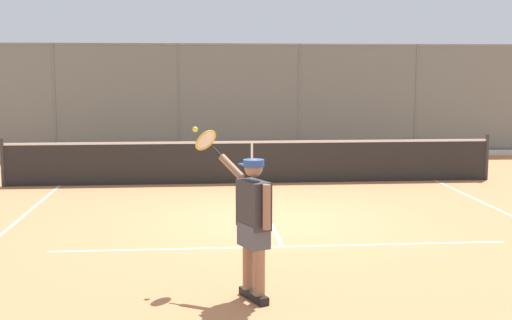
% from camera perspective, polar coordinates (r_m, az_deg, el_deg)
% --- Properties ---
extents(ground_plane, '(60.00, 60.00, 0.00)m').
position_cam_1_polar(ground_plane, '(11.57, 1.16, -5.12)').
color(ground_plane, '#C67A4C').
extents(court_line_markings, '(8.60, 10.22, 0.01)m').
position_cam_1_polar(court_line_markings, '(9.60, 2.45, -7.77)').
color(court_line_markings, white).
rests_on(court_line_markings, ground).
extents(fence_backdrop, '(20.59, 1.37, 3.31)m').
position_cam_1_polar(fence_backdrop, '(20.49, -1.52, 4.21)').
color(fence_backdrop, slate).
rests_on(fence_backdrop, ground).
extents(tennis_net, '(11.05, 0.09, 1.07)m').
position_cam_1_polar(tennis_net, '(15.29, -0.35, -0.13)').
color(tennis_net, '#2D2D2D').
rests_on(tennis_net, ground).
extents(tennis_player, '(0.87, 1.13, 1.87)m').
position_cam_1_polar(tennis_player, '(7.48, -0.31, -4.97)').
color(tennis_player, black).
rests_on(tennis_player, ground).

